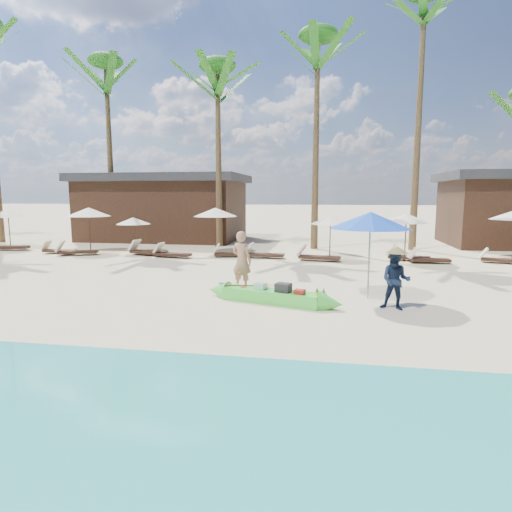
# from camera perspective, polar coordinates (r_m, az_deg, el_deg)

# --- Properties ---
(ground) EXTENTS (240.00, 240.00, 0.00)m
(ground) POSITION_cam_1_polar(r_m,az_deg,el_deg) (10.75, -6.67, -7.98)
(ground) COLOR beige
(ground) RESTS_ON ground
(wet_sand_strip) EXTENTS (240.00, 4.50, 0.01)m
(wet_sand_strip) POSITION_cam_1_polar(r_m,az_deg,el_deg) (6.44, -20.06, -19.85)
(wet_sand_strip) COLOR tan
(wet_sand_strip) RESTS_ON ground
(green_canoe) EXTENTS (4.44, 1.61, 0.58)m
(green_canoe) POSITION_cam_1_polar(r_m,az_deg,el_deg) (11.95, 2.05, -5.31)
(green_canoe) COLOR #4AE345
(green_canoe) RESTS_ON ground
(tourist) EXTENTS (0.80, 0.67, 1.86)m
(tourist) POSITION_cam_1_polar(r_m,az_deg,el_deg) (13.40, -1.91, -0.63)
(tourist) COLOR tan
(tourist) RESTS_ON ground
(vendor_green) EXTENTS (0.89, 0.77, 1.56)m
(vendor_green) POSITION_cam_1_polar(r_m,az_deg,el_deg) (11.68, 18.12, -3.11)
(vendor_green) COLOR #16223D
(vendor_green) RESTS_ON ground
(blue_umbrella) EXTENTS (2.33, 2.33, 2.51)m
(blue_umbrella) POSITION_cam_1_polar(r_m,az_deg,el_deg) (12.49, 15.02, 4.62)
(blue_umbrella) COLOR #99999E
(blue_umbrella) RESTS_ON ground
(resort_parasol_2) EXTENTS (2.13, 2.13, 2.19)m
(resort_parasol_2) POSITION_cam_1_polar(r_m,az_deg,el_deg) (27.41, -30.17, 4.96)
(resort_parasol_2) COLOR #3B2218
(resort_parasol_2) RESTS_ON ground
(lounger_2_left) EXTENTS (2.06, 1.05, 0.67)m
(lounger_2_left) POSITION_cam_1_polar(r_m,az_deg,el_deg) (26.74, -30.24, 1.13)
(lounger_2_left) COLOR #3B2218
(lounger_2_left) RESTS_ON ground
(resort_parasol_3) EXTENTS (2.26, 2.26, 2.33)m
(resort_parasol_3) POSITION_cam_1_polar(r_m,az_deg,el_deg) (23.90, -21.41, 5.49)
(resort_parasol_3) COLOR #3B2218
(resort_parasol_3) RESTS_ON ground
(lounger_3_left) EXTENTS (1.73, 0.55, 0.58)m
(lounger_3_left) POSITION_cam_1_polar(r_m,az_deg,el_deg) (24.10, -24.99, 0.76)
(lounger_3_left) COLOR #3B2218
(lounger_3_left) RESTS_ON ground
(lounger_3_right) EXTENTS (2.03, 1.20, 0.66)m
(lounger_3_right) POSITION_cam_1_polar(r_m,az_deg,el_deg) (23.05, -22.99, 0.64)
(lounger_3_right) COLOR #3B2218
(lounger_3_right) RESTS_ON ground
(resort_parasol_4) EXTENTS (1.77, 1.77, 1.82)m
(resort_parasol_4) POSITION_cam_1_polar(r_m,az_deg,el_deg) (23.08, -16.04, 4.53)
(resort_parasol_4) COLOR #3B2218
(resort_parasol_4) RESTS_ON ground
(lounger_4_left) EXTENTS (2.06, 1.03, 0.67)m
(lounger_4_left) POSITION_cam_1_polar(r_m,az_deg,el_deg) (21.89, -14.43, 0.67)
(lounger_4_left) COLOR #3B2218
(lounger_4_left) RESTS_ON ground
(lounger_4_right) EXTENTS (1.88, 0.79, 0.62)m
(lounger_4_right) POSITION_cam_1_polar(r_m,az_deg,el_deg) (20.87, -11.31, 0.37)
(lounger_4_right) COLOR #3B2218
(lounger_4_right) RESTS_ON ground
(resort_parasol_5) EXTENTS (2.25, 2.25, 2.32)m
(resort_parasol_5) POSITION_cam_1_polar(r_m,az_deg,el_deg) (22.19, -5.43, 5.84)
(resort_parasol_5) COLOR #3B2218
(resort_parasol_5) RESTS_ON ground
(lounger_5_left) EXTENTS (1.78, 0.91, 0.58)m
(lounger_5_left) POSITION_cam_1_polar(r_m,az_deg,el_deg) (20.66, -3.70, 0.40)
(lounger_5_left) COLOR #3B2218
(lounger_5_left) RESTS_ON ground
(resort_parasol_6) EXTENTS (1.93, 1.93, 1.99)m
(resort_parasol_6) POSITION_cam_1_polar(r_m,az_deg,el_deg) (20.56, 9.90, 4.74)
(resort_parasol_6) COLOR #3B2218
(resort_parasol_6) RESTS_ON ground
(lounger_6_left) EXTENTS (1.89, 0.64, 0.63)m
(lounger_6_left) POSITION_cam_1_polar(r_m,az_deg,el_deg) (20.28, 0.86, 0.32)
(lounger_6_left) COLOR #3B2218
(lounger_6_left) RESTS_ON ground
(lounger_6_right) EXTENTS (2.02, 0.93, 0.66)m
(lounger_6_right) POSITION_cam_1_polar(r_m,az_deg,el_deg) (19.63, 8.05, 0.00)
(lounger_6_right) COLOR #3B2218
(lounger_6_right) RESTS_ON ground
(resort_parasol_7) EXTENTS (2.09, 2.09, 2.16)m
(resort_parasol_7) POSITION_cam_1_polar(r_m,az_deg,el_deg) (20.29, 19.41, 4.78)
(resort_parasol_7) COLOR #3B2218
(resort_parasol_7) RESTS_ON ground
(lounger_7_left) EXTENTS (1.98, 1.01, 0.65)m
(lounger_7_left) POSITION_cam_1_polar(r_m,az_deg,el_deg) (20.65, 19.34, 0.01)
(lounger_7_left) COLOR #3B2218
(lounger_7_left) RESTS_ON ground
(lounger_7_right) EXTENTS (1.80, 0.64, 0.60)m
(lounger_7_right) POSITION_cam_1_polar(r_m,az_deg,el_deg) (20.18, 21.80, -0.34)
(lounger_7_right) COLOR #3B2218
(lounger_7_right) RESTS_ON ground
(lounger_8_left) EXTENTS (1.77, 0.95, 0.57)m
(lounger_8_left) POSITION_cam_1_polar(r_m,az_deg,el_deg) (21.62, 29.59, -0.31)
(lounger_8_left) COLOR #3B2218
(lounger_8_left) RESTS_ON ground
(palm_2) EXTENTS (2.08, 2.08, 11.33)m
(palm_2) POSITION_cam_1_polar(r_m,az_deg,el_deg) (29.01, -19.26, 20.07)
(palm_2) COLOR brown
(palm_2) RESTS_ON ground
(palm_3) EXTENTS (2.08, 2.08, 10.52)m
(palm_3) POSITION_cam_1_polar(r_m,az_deg,el_deg) (25.60, -5.13, 20.76)
(palm_3) COLOR brown
(palm_3) RESTS_ON ground
(palm_4) EXTENTS (2.08, 2.08, 11.70)m
(palm_4) POSITION_cam_1_polar(r_m,az_deg,el_deg) (24.78, 8.18, 23.22)
(palm_4) COLOR brown
(palm_4) RESTS_ON ground
(palm_5) EXTENTS (2.08, 2.08, 13.60)m
(palm_5) POSITION_cam_1_polar(r_m,az_deg,el_deg) (25.91, 21.35, 25.24)
(palm_5) COLOR brown
(palm_5) RESTS_ON ground
(pavilion_west) EXTENTS (10.80, 6.60, 4.30)m
(pavilion_west) POSITION_cam_1_polar(r_m,az_deg,el_deg) (29.51, -12.15, 6.45)
(pavilion_west) COLOR #3B2218
(pavilion_west) RESTS_ON ground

